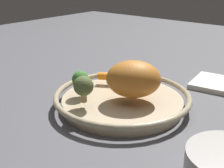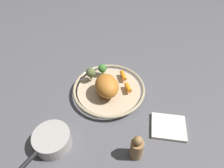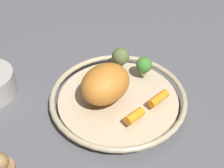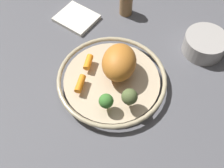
# 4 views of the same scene
# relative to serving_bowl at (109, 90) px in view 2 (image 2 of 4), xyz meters

# --- Properties ---
(ground_plane) EXTENTS (2.57, 2.57, 0.00)m
(ground_plane) POSITION_rel_serving_bowl_xyz_m (0.00, 0.00, -0.02)
(ground_plane) COLOR #4C4C51
(serving_bowl) EXTENTS (0.34, 0.34, 0.04)m
(serving_bowl) POSITION_rel_serving_bowl_xyz_m (0.00, 0.00, 0.00)
(serving_bowl) COLOR tan
(serving_bowl) RESTS_ON ground_plane
(roast_chicken_piece) EXTENTS (0.16, 0.16, 0.09)m
(roast_chicken_piece) POSITION_rel_serving_bowl_xyz_m (-0.00, -0.03, 0.06)
(roast_chicken_piece) COLOR #B76B26
(roast_chicken_piece) RESTS_ON serving_bowl
(baby_carrot_right) EXTENTS (0.05, 0.06, 0.02)m
(baby_carrot_right) POSITION_rel_serving_bowl_xyz_m (0.05, 0.09, 0.03)
(baby_carrot_right) COLOR orange
(baby_carrot_right) RESTS_ON serving_bowl
(baby_carrot_left) EXTENTS (0.04, 0.05, 0.02)m
(baby_carrot_left) POSITION_rel_serving_bowl_xyz_m (0.09, 0.01, 0.03)
(baby_carrot_left) COLOR orange
(baby_carrot_left) RESTS_ON serving_bowl
(broccoli_floret_mid) EXTENTS (0.04, 0.04, 0.05)m
(broccoli_floret_mid) POSITION_rel_serving_bowl_xyz_m (-0.06, 0.09, 0.05)
(broccoli_floret_mid) COLOR #9BA566
(broccoli_floret_mid) RESTS_ON serving_bowl
(broccoli_floret_small) EXTENTS (0.05, 0.05, 0.06)m
(broccoli_floret_small) POSITION_rel_serving_bowl_xyz_m (-0.10, 0.03, 0.06)
(broccoli_floret_small) COLOR tan
(broccoli_floret_small) RESTS_ON serving_bowl
(pepper_mill) EXTENTS (0.05, 0.05, 0.12)m
(pepper_mill) POSITION_rel_serving_bowl_xyz_m (0.18, -0.27, 0.03)
(pepper_mill) COLOR olive
(pepper_mill) RESTS_ON ground_plane
(saucepan) EXTENTS (0.14, 0.23, 0.06)m
(saucepan) POSITION_rel_serving_bowl_xyz_m (-0.13, -0.31, 0.01)
(saucepan) COLOR #9E9993
(saucepan) RESTS_ON ground_plane
(dish_towel) EXTENTS (0.15, 0.14, 0.01)m
(dish_towel) POSITION_rel_serving_bowl_xyz_m (0.29, -0.12, -0.01)
(dish_towel) COLOR silver
(dish_towel) RESTS_ON ground_plane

